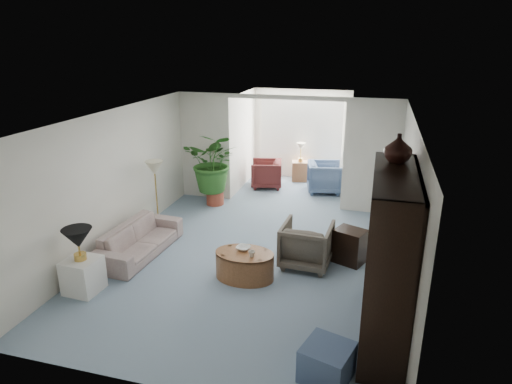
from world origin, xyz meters
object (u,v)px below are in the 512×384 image
(floor_lamp, at_px, (154,168))
(sunroom_table, at_px, (300,171))
(sunroom_chair_maroon, at_px, (266,174))
(cabinet_urn, at_px, (398,148))
(plant_pot, at_px, (215,198))
(coffee_bowl, at_px, (243,248))
(sofa, at_px, (140,240))
(wingback_chair, at_px, (307,244))
(entertainment_cabinet, at_px, (388,259))
(coffee_table, at_px, (245,265))
(coffee_cup, at_px, (252,254))
(framed_picture, at_px, (409,183))
(ottoman, at_px, (327,362))
(side_table_dark, at_px, (350,246))
(end_table, at_px, (83,275))
(sunroom_chair_blue, at_px, (325,177))
(table_lamp, at_px, (78,238))

(floor_lamp, xyz_separation_m, sunroom_table, (2.24, 3.85, -0.98))
(floor_lamp, bearing_deg, sunroom_chair_maroon, 64.23)
(cabinet_urn, xyz_separation_m, plant_pot, (-3.76, 3.45, -2.21))
(coffee_bowl, bearing_deg, plant_pot, 118.24)
(sofa, xyz_separation_m, sunroom_table, (2.00, 5.02, -0.01))
(wingback_chair, relative_size, entertainment_cabinet, 0.38)
(coffee_bowl, bearing_deg, coffee_table, -63.43)
(sofa, bearing_deg, coffee_cup, -97.83)
(wingback_chair, bearing_deg, framed_picture, 170.33)
(ottoman, bearing_deg, plant_pot, 122.73)
(side_table_dark, bearing_deg, floor_lamp, 172.60)
(end_table, xyz_separation_m, entertainment_cabinet, (4.37, 0.12, 0.83))
(framed_picture, relative_size, entertainment_cabinet, 0.23)
(coffee_cup, bearing_deg, cabinet_urn, -8.62)
(floor_lamp, distance_m, coffee_table, 2.93)
(sofa, distance_m, side_table_dark, 3.69)
(coffee_table, xyz_separation_m, side_table_dark, (1.58, 1.00, 0.07))
(sunroom_table, bearing_deg, side_table_dark, -69.49)
(side_table_dark, height_order, sunroom_chair_blue, sunroom_chair_blue)
(side_table_dark, bearing_deg, coffee_table, -147.59)
(table_lamp, distance_m, sunroom_table, 6.77)
(end_table, bearing_deg, ottoman, -12.83)
(table_lamp, xyz_separation_m, entertainment_cabinet, (4.37, 0.12, 0.21))
(coffee_table, xyz_separation_m, sunroom_chair_maroon, (-0.80, 4.60, 0.13))
(coffee_bowl, distance_m, sunroom_chair_blue, 4.56)
(entertainment_cabinet, height_order, cabinet_urn, cabinet_urn)
(coffee_bowl, distance_m, plant_pot, 3.36)
(side_table_dark, height_order, entertainment_cabinet, entertainment_cabinet)
(sofa, distance_m, end_table, 1.36)
(table_lamp, relative_size, sunroom_table, 0.83)
(floor_lamp, relative_size, wingback_chair, 0.43)
(coffee_cup, distance_m, entertainment_cabinet, 2.21)
(framed_picture, bearing_deg, floor_lamp, 166.23)
(coffee_cup, relative_size, sunroom_table, 0.19)
(coffee_bowl, xyz_separation_m, cabinet_urn, (2.18, -0.50, 1.89))
(coffee_table, height_order, sunroom_chair_maroon, sunroom_chair_maroon)
(coffee_cup, xyz_separation_m, side_table_dark, (1.43, 1.10, -0.20))
(plant_pot, bearing_deg, framed_picture, -33.91)
(sofa, relative_size, sunroom_chair_maroon, 2.42)
(floor_lamp, xyz_separation_m, coffee_cup, (2.44, -1.61, -0.75))
(framed_picture, distance_m, sunroom_table, 5.72)
(table_lamp, distance_m, sunroom_chair_maroon, 5.83)
(wingback_chair, bearing_deg, entertainment_cabinet, 131.06)
(end_table, relative_size, ottoman, 1.03)
(side_table_dark, distance_m, entertainment_cabinet, 2.13)
(sofa, xyz_separation_m, plant_pot, (0.41, 2.72, -0.11))
(sofa, height_order, plant_pot, sofa)
(sofa, height_order, wingback_chair, wingback_chair)
(ottoman, xyz_separation_m, sunroom_chair_maroon, (-2.34, 6.48, 0.14))
(plant_pot, bearing_deg, ottoman, -57.27)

